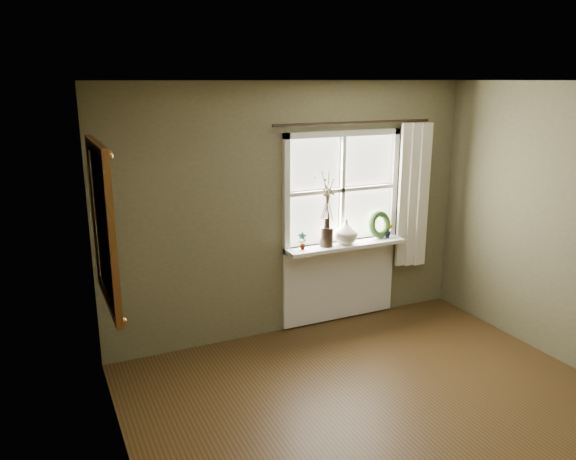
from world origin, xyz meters
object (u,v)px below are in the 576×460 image
(gilt_mirror, at_px, (102,225))
(dark_jug, at_px, (327,237))
(cream_vase, at_px, (346,231))
(wreath, at_px, (379,227))

(gilt_mirror, bearing_deg, dark_jug, 14.67)
(dark_jug, xyz_separation_m, gilt_mirror, (-2.28, -0.60, 0.52))
(gilt_mirror, bearing_deg, cream_vase, 13.36)
(cream_vase, height_order, gilt_mirror, gilt_mirror)
(wreath, distance_m, gilt_mirror, 3.07)
(dark_jug, relative_size, cream_vase, 0.77)
(wreath, height_order, gilt_mirror, gilt_mirror)
(dark_jug, relative_size, gilt_mirror, 0.16)
(gilt_mirror, bearing_deg, wreath, 12.14)
(dark_jug, xyz_separation_m, cream_vase, (0.23, 0.00, 0.03))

